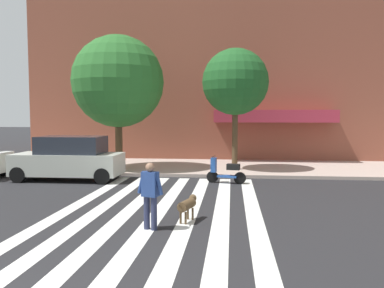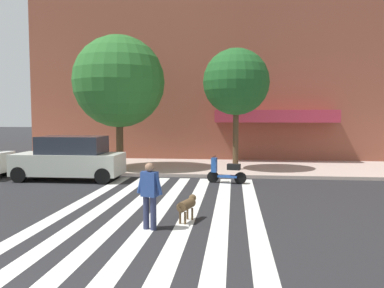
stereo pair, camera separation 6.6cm
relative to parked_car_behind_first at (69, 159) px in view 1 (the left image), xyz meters
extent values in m
plane|color=#232326|center=(3.51, -5.27, -0.93)|extent=(160.00, 160.00, 0.00)
cube|color=#B4A094|center=(3.51, 4.25, -0.85)|extent=(80.00, 6.00, 0.15)
cube|color=silver|center=(2.18, -5.27, -0.92)|extent=(0.45, 12.44, 0.01)
cube|color=silver|center=(3.08, -5.27, -0.92)|extent=(0.45, 12.44, 0.01)
cube|color=silver|center=(3.98, -5.27, -0.92)|extent=(0.45, 12.44, 0.01)
cube|color=silver|center=(4.88, -5.27, -0.92)|extent=(0.45, 12.44, 0.01)
cube|color=silver|center=(5.78, -5.27, -0.92)|extent=(0.45, 12.44, 0.01)
cube|color=silver|center=(6.68, -5.27, -0.92)|extent=(0.45, 12.44, 0.01)
cube|color=silver|center=(7.58, -5.27, -0.92)|extent=(0.45, 12.44, 0.01)
cube|color=brown|center=(12.98, 15.62, 10.86)|extent=(37.38, 16.73, 23.57)
cube|color=#A92D41|center=(9.36, 6.65, 1.82)|extent=(6.87, 1.60, 0.70)
cylinder|color=black|center=(-3.56, 0.91, -0.60)|extent=(0.66, 0.22, 0.66)
cube|color=beige|center=(-0.05, 0.00, -0.23)|extent=(4.56, 1.83, 0.91)
cube|color=#232833|center=(0.13, 0.00, 0.60)|extent=(2.71, 1.61, 0.74)
cylinder|color=black|center=(-1.85, -0.83, -0.60)|extent=(0.66, 0.22, 0.66)
cylinder|color=black|center=(-1.85, 0.82, -0.60)|extent=(0.66, 0.22, 0.66)
cylinder|color=black|center=(1.75, -0.82, -0.60)|extent=(0.66, 0.22, 0.66)
cylinder|color=black|center=(1.74, 0.83, -0.60)|extent=(0.66, 0.22, 0.66)
cylinder|color=black|center=(6.16, 0.05, -0.69)|extent=(0.49, 0.19, 0.48)
cylinder|color=black|center=(7.29, -0.17, -0.69)|extent=(0.50, 0.23, 0.48)
cube|color=#234E9D|center=(6.78, -0.07, -0.64)|extent=(0.85, 0.47, 0.08)
cube|color=black|center=(7.02, -0.12, -0.24)|extent=(0.57, 0.39, 0.24)
cube|color=#234E9D|center=(6.21, 0.04, -0.19)|extent=(0.25, 0.31, 0.60)
cylinder|color=black|center=(6.21, 0.04, 0.16)|extent=(0.13, 0.50, 0.04)
cylinder|color=#4C3823|center=(1.36, 2.81, 0.75)|extent=(0.36, 0.36, 3.06)
sphere|color=#286628|center=(1.36, 2.81, 3.52)|extent=(4.52, 4.52, 4.52)
cylinder|color=#4C3823|center=(7.10, 3.07, 0.91)|extent=(0.27, 0.27, 3.38)
sphere|color=#1E5623|center=(7.10, 3.07, 3.48)|extent=(3.22, 3.22, 3.22)
cylinder|color=#282D4C|center=(4.90, -6.68, -0.52)|extent=(0.19, 0.19, 0.82)
cylinder|color=#282D4C|center=(5.09, -6.74, -0.52)|extent=(0.19, 0.19, 0.82)
cube|color=navy|center=(5.00, -6.71, 0.19)|extent=(0.43, 0.34, 0.60)
cylinder|color=navy|center=(4.77, -6.64, 0.22)|extent=(0.24, 0.15, 0.57)
cylinder|color=navy|center=(5.23, -6.78, 0.22)|extent=(0.24, 0.15, 0.57)
sphere|color=#936B51|center=(5.00, -6.71, 0.60)|extent=(0.28, 0.28, 0.22)
cylinder|color=brown|center=(5.80, -5.94, -0.48)|extent=(0.44, 0.70, 0.26)
sphere|color=brown|center=(5.92, -5.55, -0.38)|extent=(0.25, 0.25, 0.20)
cylinder|color=brown|center=(5.67, -6.35, -0.43)|extent=(0.10, 0.23, 0.16)
cylinder|color=brown|center=(5.80, -5.70, -0.77)|extent=(0.07, 0.07, 0.32)
cylinder|color=brown|center=(5.93, -5.74, -0.77)|extent=(0.07, 0.07, 0.32)
cylinder|color=brown|center=(5.66, -6.14, -0.77)|extent=(0.07, 0.07, 0.32)
cylinder|color=brown|center=(5.79, -6.18, -0.77)|extent=(0.07, 0.07, 0.32)
camera|label=1|loc=(6.95, -15.70, 1.84)|focal=35.81mm
camera|label=2|loc=(7.02, -15.69, 1.84)|focal=35.81mm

